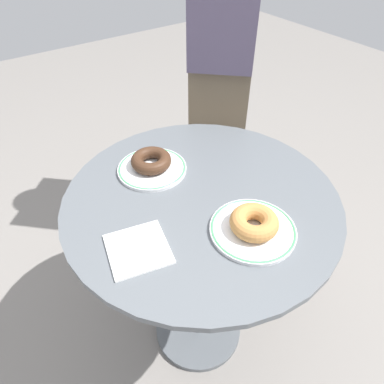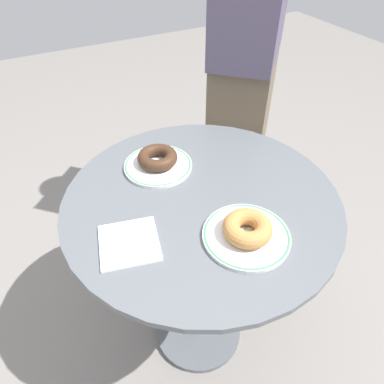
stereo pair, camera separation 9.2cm
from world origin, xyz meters
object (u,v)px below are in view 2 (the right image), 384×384
(plate_right, at_px, (246,236))
(paper_napkin, at_px, (129,243))
(donut_old_fashioned, at_px, (247,228))
(donut_chocolate, at_px, (157,157))
(plate_left, at_px, (158,165))
(person_figure, at_px, (244,77))
(cafe_table, at_px, (200,245))

(plate_right, height_order, paper_napkin, plate_right)
(plate_right, distance_m, donut_old_fashioned, 0.03)
(donut_chocolate, distance_m, donut_old_fashioned, 0.36)
(plate_left, relative_size, person_figure, 0.12)
(plate_left, relative_size, donut_old_fashioned, 1.72)
(plate_right, distance_m, donut_chocolate, 0.36)
(cafe_table, bearing_deg, plate_right, 8.37)
(cafe_table, relative_size, person_figure, 0.45)
(person_figure, bearing_deg, donut_old_fashioned, -33.27)
(plate_left, bearing_deg, paper_napkin, -36.70)
(paper_napkin, xyz_separation_m, person_figure, (-0.53, 0.68, 0.06))
(donut_old_fashioned, height_order, paper_napkin, donut_old_fashioned)
(plate_left, distance_m, paper_napkin, 0.30)
(donut_old_fashioned, height_order, person_figure, person_figure)
(donut_chocolate, xyz_separation_m, donut_old_fashioned, (0.36, 0.07, 0.00))
(plate_left, height_order, donut_chocolate, donut_chocolate)
(donut_old_fashioned, bearing_deg, plate_right, 0.00)
(cafe_table, bearing_deg, donut_old_fashioned, 8.37)
(plate_left, xyz_separation_m, plate_right, (0.35, 0.08, 0.00))
(paper_napkin, bearing_deg, cafe_table, 105.56)
(cafe_table, height_order, plate_right, plate_right)
(plate_right, distance_m, person_figure, 0.77)
(plate_left, distance_m, plate_right, 0.36)
(cafe_table, relative_size, plate_right, 3.57)
(paper_napkin, bearing_deg, person_figure, 128.23)
(cafe_table, relative_size, paper_napkin, 5.43)
(plate_left, bearing_deg, cafe_table, 16.30)
(plate_right, distance_m, paper_napkin, 0.28)
(person_figure, bearing_deg, cafe_table, -43.67)
(plate_left, bearing_deg, plate_right, 12.40)
(donut_chocolate, xyz_separation_m, person_figure, (-0.29, 0.50, 0.03))
(cafe_table, distance_m, plate_left, 0.28)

